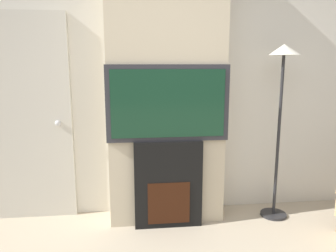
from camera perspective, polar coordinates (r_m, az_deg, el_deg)
wall_back at (r=3.33m, az=-0.76°, el=7.59°), size 6.00×0.06×2.70m
chimney_breast at (r=3.13m, az=-0.37°, el=7.36°), size 1.10×0.36×2.70m
fireplace at (r=3.15m, az=0.00°, el=-10.05°), size 0.64×0.15×0.84m
television at (r=2.96m, az=0.01°, el=3.96°), size 1.12×0.07×0.70m
floor_lamp at (r=3.32m, az=19.22°, el=6.90°), size 0.31×0.31×1.72m
entry_door at (r=3.45m, az=-23.29°, el=1.12°), size 0.84×0.09×2.02m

